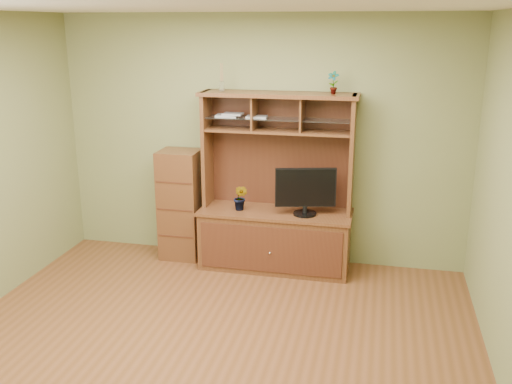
% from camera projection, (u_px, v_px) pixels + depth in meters
% --- Properties ---
extents(room, '(4.54, 4.04, 2.74)m').
position_uv_depth(room, '(205.00, 190.00, 4.38)').
color(room, brown).
rests_on(room, ground).
extents(media_hutch, '(1.66, 0.61, 1.90)m').
position_uv_depth(media_hutch, '(276.00, 221.00, 6.18)').
color(media_hutch, '#422112').
rests_on(media_hutch, room).
extents(monitor, '(0.63, 0.25, 0.50)m').
position_uv_depth(monitor, '(305.00, 190.00, 5.92)').
color(monitor, black).
rests_on(monitor, media_hutch).
extents(orchid_plant, '(0.19, 0.17, 0.28)m').
position_uv_depth(orchid_plant, '(241.00, 198.00, 6.10)').
color(orchid_plant, '#2B6121').
rests_on(orchid_plant, media_hutch).
extents(top_plant, '(0.14, 0.11, 0.23)m').
position_uv_depth(top_plant, '(333.00, 83.00, 5.71)').
color(top_plant, '#3A6D26').
rests_on(top_plant, media_hutch).
extents(reed_diffuser, '(0.06, 0.06, 0.29)m').
position_uv_depth(reed_diffuser, '(222.00, 80.00, 5.96)').
color(reed_diffuser, silver).
rests_on(reed_diffuser, media_hutch).
extents(magazines, '(0.57, 0.19, 0.04)m').
position_uv_depth(magazines, '(238.00, 115.00, 6.02)').
color(magazines, '#A3A3A8').
rests_on(magazines, media_hutch).
extents(side_cabinet, '(0.44, 0.41, 1.24)m').
position_uv_depth(side_cabinet, '(181.00, 205.00, 6.43)').
color(side_cabinet, '#422112').
rests_on(side_cabinet, room).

